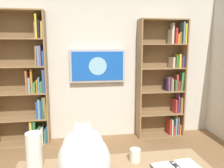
# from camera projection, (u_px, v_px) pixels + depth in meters

# --- Properties ---
(wall_back) EXTENTS (4.52, 0.06, 2.70)m
(wall_back) POSITION_uv_depth(u_px,v_px,m) (93.00, 62.00, 3.95)
(wall_back) COLOR silver
(wall_back) RESTS_ON ground
(bookshelf_left) EXTENTS (0.83, 0.28, 2.06)m
(bookshelf_left) POSITION_uv_depth(u_px,v_px,m) (166.00, 80.00, 4.04)
(bookshelf_left) COLOR #937047
(bookshelf_left) RESTS_ON ground
(bookshelf_right) EXTENTS (0.85, 0.28, 2.16)m
(bookshelf_right) POSITION_uv_depth(u_px,v_px,m) (28.00, 86.00, 3.68)
(bookshelf_right) COLOR #937047
(bookshelf_right) RESTS_ON ground
(wall_mounted_tv) EXTENTS (0.94, 0.07, 0.56)m
(wall_mounted_tv) POSITION_uv_depth(u_px,v_px,m) (98.00, 66.00, 3.89)
(wall_mounted_tv) COLOR #B7B7BC
(cat) EXTENTS (0.33, 0.69, 0.34)m
(cat) POSITION_uv_depth(u_px,v_px,m) (84.00, 155.00, 1.44)
(cat) COLOR white
(cat) RESTS_ON desk
(paper_towel_roll) EXTENTS (0.11, 0.11, 0.26)m
(paper_towel_roll) POSITION_uv_depth(u_px,v_px,m) (34.00, 151.00, 1.58)
(paper_towel_roll) COLOR white
(paper_towel_roll) RESTS_ON desk
(coffee_mug) EXTENTS (0.08, 0.08, 0.10)m
(coffee_mug) POSITION_uv_depth(u_px,v_px,m) (135.00, 155.00, 1.69)
(coffee_mug) COLOR white
(coffee_mug) RESTS_ON desk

